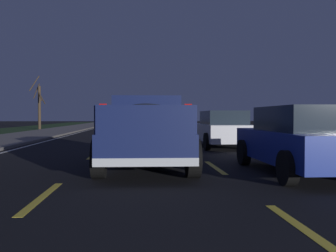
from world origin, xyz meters
name	(u,v)px	position (x,y,z in m)	size (l,w,h in m)	color
ground	(143,134)	(27.00, 0.00, 0.00)	(144.00, 144.00, 0.00)	black
sidewalk_shoulder	(41,133)	(27.00, 7.45, 0.06)	(108.00, 4.00, 0.12)	slate
lane_markings	(106,132)	(30.39, 3.07, 0.00)	(108.00, 7.04, 0.01)	yellow
pickup_truck	(147,129)	(9.44, 0.00, 0.98)	(5.46, 2.35, 1.87)	#141E4C
sedan_blue	(301,139)	(7.94, -3.52, 0.78)	(4.41, 2.03, 1.54)	navy
sedan_white	(222,129)	(15.15, -3.29, 0.78)	(4.40, 2.02, 1.54)	silver
bare_tree_far	(39,105)	(37.77, 10.48, 2.45)	(2.55, 1.55, 5.43)	#423323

